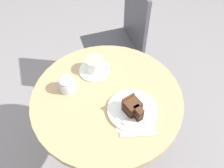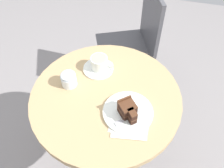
{
  "view_description": "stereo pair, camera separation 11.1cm",
  "coord_description": "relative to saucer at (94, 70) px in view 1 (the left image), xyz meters",
  "views": [
    {
      "loc": [
        0.09,
        -0.67,
        1.61
      ],
      "look_at": [
        0.02,
        0.04,
        0.76
      ],
      "focal_mm": 38.0,
      "sensor_mm": 36.0,
      "label": 1
    },
    {
      "loc": [
        0.2,
        -0.65,
        1.61
      ],
      "look_at": [
        0.02,
        0.04,
        0.76
      ],
      "focal_mm": 38.0,
      "sensor_mm": 36.0,
      "label": 2
    }
  ],
  "objects": [
    {
      "name": "cafe_table",
      "position": [
        0.08,
        -0.15,
        -0.13
      ],
      "size": [
        0.72,
        0.72,
        0.72
      ],
      "color": "tan",
      "rests_on": "ground"
    },
    {
      "name": "cafe_chair",
      "position": [
        0.12,
        0.53,
        -0.2
      ],
      "size": [
        0.5,
        0.5,
        0.88
      ],
      "rotation": [
        0.0,
        0.0,
        5.13
      ],
      "color": "#4C4C51",
      "rests_on": "ground"
    },
    {
      "name": "saucer",
      "position": [
        0.0,
        0.0,
        0.0
      ],
      "size": [
        0.16,
        0.16,
        0.01
      ],
      "color": "silver",
      "rests_on": "cafe_table"
    },
    {
      "name": "ground_plane",
      "position": [
        0.08,
        -0.15,
        -0.73
      ],
      "size": [
        4.4,
        4.4,
        0.01
      ],
      "primitive_type": "cube",
      "color": "gray",
      "rests_on": "ground"
    },
    {
      "name": "cake_slice",
      "position": [
        0.2,
        -0.24,
        0.04
      ],
      "size": [
        0.1,
        0.1,
        0.07
      ],
      "rotation": [
        0.0,
        0.0,
        5.42
      ],
      "color": "black",
      "rests_on": "cake_plate"
    },
    {
      "name": "coffee_cup",
      "position": [
        0.01,
        0.01,
        0.04
      ],
      "size": [
        0.12,
        0.09,
        0.07
      ],
      "color": "silver",
      "rests_on": "saucer"
    },
    {
      "name": "sugar_pot",
      "position": [
        -0.11,
        -0.13,
        0.03
      ],
      "size": [
        0.08,
        0.08,
        0.08
      ],
      "color": "silver",
      "rests_on": "cafe_table"
    },
    {
      "name": "teaspoon",
      "position": [
        0.05,
        0.03,
        0.01
      ],
      "size": [
        0.08,
        0.07,
        0.0
      ],
      "rotation": [
        0.0,
        0.0,
        5.6
      ],
      "color": "#B7B7BC",
      "rests_on": "saucer"
    },
    {
      "name": "cake_plate",
      "position": [
        0.2,
        -0.22,
        0.0
      ],
      "size": [
        0.23,
        0.23,
        0.01
      ],
      "color": "silver",
      "rests_on": "cafe_table"
    },
    {
      "name": "fork",
      "position": [
        0.2,
        -0.27,
        0.01
      ],
      "size": [
        0.11,
        0.11,
        0.0
      ],
      "rotation": [
        0.0,
        0.0,
        3.93
      ],
      "color": "#B7B7BC",
      "rests_on": "cake_plate"
    },
    {
      "name": "napkin",
      "position": [
        0.22,
        -0.27,
        -0.0
      ],
      "size": [
        0.17,
        0.19,
        0.0
      ],
      "rotation": [
        0.0,
        0.0,
        4.72
      ],
      "color": "silver",
      "rests_on": "cafe_table"
    }
  ]
}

